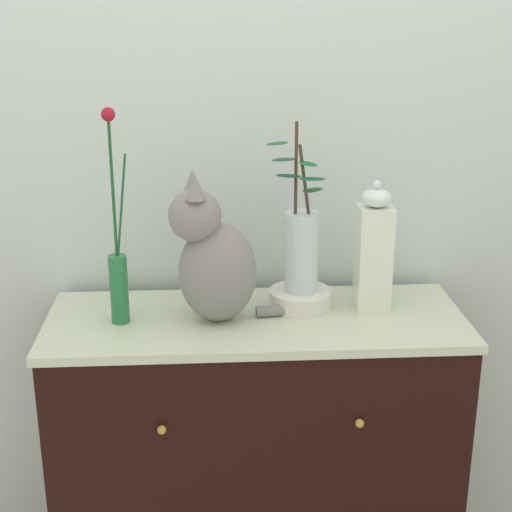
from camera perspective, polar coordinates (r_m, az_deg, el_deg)
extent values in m
cube|color=silver|center=(2.30, -0.46, 6.48)|extent=(4.40, 0.08, 2.60)
cube|color=black|center=(2.36, 0.00, -15.45)|extent=(1.14, 0.44, 0.92)
cube|color=beige|center=(2.13, 0.00, -4.90)|extent=(1.17, 0.45, 0.02)
sphere|color=#B79338|center=(2.02, -7.06, -12.79)|extent=(0.02, 0.02, 0.02)
sphere|color=#B79338|center=(2.05, 7.77, -12.30)|extent=(0.02, 0.02, 0.02)
ellipsoid|color=gray|center=(2.06, -2.88, -1.25)|extent=(0.23, 0.19, 0.28)
sphere|color=gray|center=(2.01, -4.60, 3.04)|extent=(0.14, 0.14, 0.14)
cone|color=gray|center=(1.95, -4.57, 5.13)|extent=(0.05, 0.05, 0.06)
cone|color=gray|center=(2.02, -4.76, 5.64)|extent=(0.05, 0.05, 0.06)
cylinder|color=gray|center=(2.13, 2.00, -4.08)|extent=(0.15, 0.05, 0.03)
cylinder|color=#267440|center=(2.10, -10.21, -2.46)|extent=(0.05, 0.05, 0.19)
cylinder|color=#1E572C|center=(2.01, -10.67, 4.83)|extent=(0.01, 0.01, 0.36)
sphere|color=#A71323|center=(1.98, -11.01, 10.36)|extent=(0.04, 0.04, 0.04)
cylinder|color=#1D5533|center=(2.02, -10.03, 3.74)|extent=(0.04, 0.01, 0.27)
cylinder|color=white|center=(2.19, 3.35, -3.20)|extent=(0.18, 0.18, 0.05)
cylinder|color=silver|center=(2.14, 3.42, 0.30)|extent=(0.10, 0.10, 0.23)
cylinder|color=#43362A|center=(2.08, 3.78, 4.52)|extent=(0.05, 0.03, 0.29)
ellipsoid|color=#21582C|center=(2.05, 4.27, 4.95)|extent=(0.08, 0.07, 0.01)
ellipsoid|color=#194F2E|center=(2.02, 4.21, 5.77)|extent=(0.07, 0.04, 0.01)
ellipsoid|color=#165D2A|center=(2.03, 3.91, 6.90)|extent=(0.06, 0.08, 0.01)
cylinder|color=#472F1D|center=(2.09, 2.99, 5.35)|extent=(0.01, 0.06, 0.34)
ellipsoid|color=#144E2B|center=(2.07, 2.48, 6.02)|extent=(0.08, 0.06, 0.01)
ellipsoid|color=#245131|center=(2.07, 2.12, 7.23)|extent=(0.08, 0.06, 0.01)
ellipsoid|color=#215B32|center=(2.07, 1.61, 8.42)|extent=(0.08, 0.07, 0.01)
cube|color=white|center=(2.16, 8.78, -0.16)|extent=(0.09, 0.09, 0.30)
ellipsoid|color=white|center=(2.11, 9.01, 4.31)|extent=(0.08, 0.08, 0.05)
sphere|color=white|center=(2.11, 9.06, 5.29)|extent=(0.02, 0.02, 0.02)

